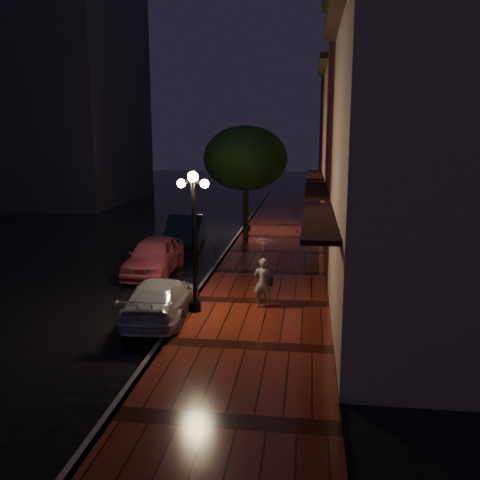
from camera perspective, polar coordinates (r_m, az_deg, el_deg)
The scene contains 15 objects.
ground at distance 21.55m, azimuth -2.91°, elevation -3.64°, with size 120.00×120.00×0.00m, color black.
sidewalk at distance 21.26m, azimuth 3.07°, elevation -3.65°, with size 4.50×60.00×0.15m, color #44160C.
curb at distance 21.53m, azimuth -2.92°, elevation -3.45°, with size 0.25×60.00×0.15m, color #595451.
storefront_near at distance 14.89m, azimuth 20.01°, elevation 5.60°, with size 5.00×8.00×8.50m, color gray.
storefront_mid at distance 22.71m, azimuth 15.88°, elevation 10.75°, with size 5.00×8.00×11.00m, color #511914.
storefront_far at distance 30.67m, azimuth 13.63°, elevation 9.03°, with size 5.00×8.00×9.00m, color #8C5951.
storefront_extra at distance 40.61m, azimuth 12.18°, elevation 10.28°, with size 5.00×12.00×10.00m, color #511914.
streetlamp_near at distance 16.13m, azimuth -4.96°, elevation 0.71°, with size 0.96×0.36×4.31m.
streetlamp_far at distance 29.83m, azimuth 0.80°, elevation 5.62°, with size 0.96×0.36×4.31m.
street_tree at distance 26.69m, azimuth 0.62°, elevation 8.50°, with size 4.16×4.16×5.80m.
pink_car at distance 21.61m, azimuth -9.15°, elevation -1.67°, with size 1.78×4.43×1.51m, color #CB5369.
navy_car at distance 26.69m, azimuth -5.83°, elevation 0.95°, with size 1.66×4.75×1.57m, color black.
silver_car at distance 16.44m, azimuth -8.41°, elevation -6.25°, with size 1.77×4.34×1.26m, color #B1B2B9.
woman_with_umbrella at distance 16.66m, azimuth 2.46°, elevation -2.32°, with size 0.93×0.95×2.24m.
parking_meter at distance 20.91m, azimuth -2.74°, elevation -1.44°, with size 0.13×0.10×1.31m.
Camera 1 is at (3.77, -20.48, 5.56)m, focal length 40.00 mm.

